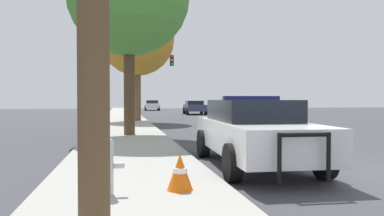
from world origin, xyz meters
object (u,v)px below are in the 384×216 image
object	(u,v)px
traffic_light	(151,72)
car_background_oncoming	(195,107)
traffic_cone	(180,172)
tree_sidewalk_mid	(137,39)
car_background_distant	(152,105)
police_car	(254,131)
fire_hydrant	(106,164)

from	to	relation	value
traffic_light	car_background_oncoming	world-z (taller)	traffic_light
traffic_cone	tree_sidewalk_mid	bearing A→B (deg)	89.52
car_background_oncoming	traffic_cone	distance (m)	31.55
traffic_light	tree_sidewalk_mid	bearing A→B (deg)	-101.54
car_background_oncoming	car_background_distant	world-z (taller)	car_background_distant
car_background_oncoming	traffic_light	bearing A→B (deg)	51.53
police_car	fire_hydrant	size ratio (longest dim) A/B	5.95
car_background_distant	car_background_oncoming	bearing A→B (deg)	-74.71
police_car	tree_sidewalk_mid	size ratio (longest dim) A/B	0.65
car_background_oncoming	traffic_cone	size ratio (longest dim) A/B	7.83
tree_sidewalk_mid	traffic_cone	xyz separation A→B (m)	(-0.16, -18.77, -4.99)
police_car	traffic_light	xyz separation A→B (m)	(-0.52, 23.12, 2.99)
traffic_light	car_background_distant	distance (m)	19.92
traffic_light	car_background_oncoming	xyz separation A→B (m)	(4.77, 5.36, -3.05)
fire_hydrant	tree_sidewalk_mid	size ratio (longest dim) A/B	0.11
tree_sidewalk_mid	traffic_cone	world-z (taller)	tree_sidewalk_mid
police_car	traffic_light	world-z (taller)	traffic_light
fire_hydrant	car_background_oncoming	bearing A→B (deg)	76.56
tree_sidewalk_mid	traffic_cone	bearing A→B (deg)	-90.48
police_car	car_background_distant	bearing A→B (deg)	-89.29
car_background_distant	tree_sidewalk_mid	xyz separation A→B (m)	(-3.09, -26.39, 4.66)
police_car	traffic_cone	world-z (taller)	police_car
fire_hydrant	car_background_distant	xyz separation A→B (m)	(4.34, 45.23, 0.16)
fire_hydrant	car_background_oncoming	size ratio (longest dim) A/B	0.20
fire_hydrant	traffic_cone	size ratio (longest dim) A/B	1.54
car_background_oncoming	car_background_distant	size ratio (longest dim) A/B	1.03
tree_sidewalk_mid	fire_hydrant	bearing A→B (deg)	-93.80
car_background_oncoming	car_background_distant	xyz separation A→B (m)	(-3.07, 14.25, -0.01)
traffic_light	car_background_oncoming	distance (m)	7.80
car_background_oncoming	police_car	bearing A→B (deg)	84.69
tree_sidewalk_mid	car_background_oncoming	bearing A→B (deg)	63.12
fire_hydrant	tree_sidewalk_mid	distance (m)	19.49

